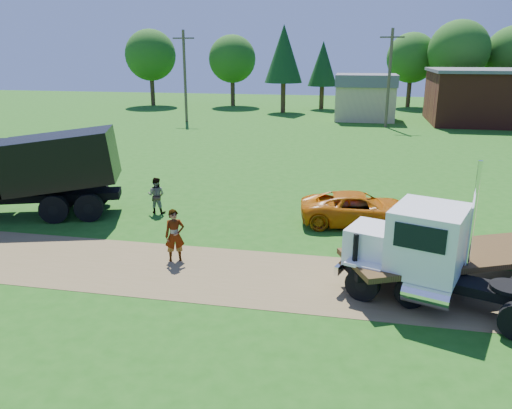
% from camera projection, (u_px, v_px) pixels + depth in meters
% --- Properties ---
extents(ground, '(140.00, 140.00, 0.00)m').
position_uv_depth(ground, '(245.00, 276.00, 16.17)').
color(ground, '#1D5412').
rests_on(ground, ground).
extents(dirt_track, '(120.00, 4.20, 0.01)m').
position_uv_depth(dirt_track, '(245.00, 276.00, 16.17)').
color(dirt_track, brown).
rests_on(dirt_track, ground).
extents(white_semi_tractor, '(7.00, 4.30, 4.17)m').
position_uv_depth(white_semi_tractor, '(429.00, 255.00, 14.22)').
color(white_semi_tractor, black).
rests_on(white_semi_tractor, ground).
extents(black_dump_truck, '(8.84, 5.32, 3.78)m').
position_uv_depth(black_dump_truck, '(23.00, 170.00, 21.48)').
color(black_dump_truck, black).
rests_on(black_dump_truck, ground).
extents(orange_pickup, '(5.10, 2.81, 1.35)m').
position_uv_depth(orange_pickup, '(359.00, 209.00, 20.79)').
color(orange_pickup, '#C76509').
rests_on(orange_pickup, ground).
extents(flatbed_trailer, '(7.88, 5.20, 1.95)m').
position_uv_depth(flatbed_trailer, '(466.00, 259.00, 15.40)').
color(flatbed_trailer, '#332010').
rests_on(flatbed_trailer, ground).
extents(spectator_a, '(0.80, 0.69, 1.85)m').
position_uv_depth(spectator_a, '(175.00, 236.00, 17.09)').
color(spectator_a, '#999999').
rests_on(spectator_a, ground).
extents(spectator_b, '(0.80, 0.62, 1.63)m').
position_uv_depth(spectator_b, '(156.00, 195.00, 22.25)').
color(spectator_b, '#999999').
rests_on(spectator_b, ground).
extents(brick_building, '(15.40, 10.40, 5.30)m').
position_uv_depth(brick_building, '(509.00, 97.00, 49.48)').
color(brick_building, maroon).
rests_on(brick_building, ground).
extents(tan_shed, '(6.20, 5.40, 4.70)m').
position_uv_depth(tan_shed, '(365.00, 97.00, 52.18)').
color(tan_shed, tan).
rests_on(tan_shed, ground).
extents(utility_poles, '(42.20, 0.28, 9.00)m').
position_uv_depth(utility_poles, '(389.00, 77.00, 46.45)').
color(utility_poles, '#4F3D2C').
rests_on(utility_poles, ground).
extents(tree_row, '(56.24, 14.51, 10.58)m').
position_uv_depth(tree_row, '(369.00, 56.00, 61.09)').
color(tree_row, '#392117').
rests_on(tree_row, ground).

